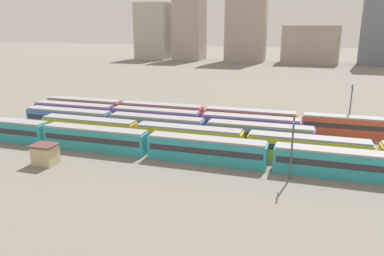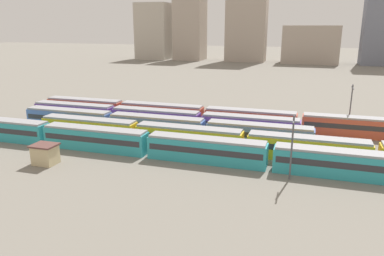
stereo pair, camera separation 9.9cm
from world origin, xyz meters
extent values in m
plane|color=slate|center=(0.00, 10.40, 0.00)|extent=(600.00, 600.00, 0.00)
cube|color=teal|center=(-12.44, 0.00, 1.70)|extent=(18.00, 3.00, 3.40)
cube|color=#2D2D33|center=(-12.44, 0.00, 2.11)|extent=(17.20, 3.06, 0.90)
cube|color=#939399|center=(-12.44, 0.00, 3.57)|extent=(17.60, 2.70, 0.35)
cube|color=teal|center=(6.46, 0.00, 1.70)|extent=(18.00, 3.00, 3.40)
cube|color=#2D2D33|center=(6.46, 0.00, 2.11)|extent=(17.20, 3.06, 0.90)
cube|color=#939399|center=(6.46, 0.00, 3.57)|extent=(17.60, 2.70, 0.35)
cube|color=teal|center=(25.36, 0.00, 1.70)|extent=(18.00, 3.00, 3.40)
cube|color=#2D2D33|center=(25.36, 0.00, 2.11)|extent=(17.20, 3.06, 0.90)
cube|color=#939399|center=(25.36, 0.00, 3.57)|extent=(17.60, 2.70, 0.35)
cube|color=teal|center=(44.26, 0.00, 1.70)|extent=(18.00, 3.00, 3.40)
cube|color=#2D2D33|center=(44.26, 0.00, 2.11)|extent=(17.20, 3.06, 0.90)
cube|color=#939399|center=(44.26, 0.00, 3.57)|extent=(17.60, 2.70, 0.35)
cube|color=yellow|center=(1.99, 5.20, 1.70)|extent=(18.00, 3.00, 3.40)
cube|color=#2D2D33|center=(1.99, 5.20, 2.11)|extent=(17.20, 3.06, 0.90)
cube|color=#939399|center=(1.99, 5.20, 3.57)|extent=(17.60, 2.70, 0.35)
cube|color=yellow|center=(20.89, 5.20, 1.70)|extent=(18.00, 3.00, 3.40)
cube|color=#2D2D33|center=(20.89, 5.20, 2.11)|extent=(17.20, 3.06, 0.90)
cube|color=#939399|center=(20.89, 5.20, 3.57)|extent=(17.60, 2.70, 0.35)
cube|color=yellow|center=(39.79, 5.20, 1.70)|extent=(18.00, 3.00, 3.40)
cube|color=#2D2D33|center=(39.79, 5.20, 2.11)|extent=(17.20, 3.06, 0.90)
cube|color=#939399|center=(39.79, 5.20, 3.57)|extent=(17.60, 2.70, 0.35)
cube|color=#4C70BC|center=(-5.95, 10.40, 1.70)|extent=(18.00, 3.00, 3.40)
cube|color=#2D2D33|center=(-5.95, 10.40, 2.11)|extent=(17.20, 3.06, 0.90)
cube|color=#939399|center=(-5.95, 10.40, 3.57)|extent=(17.60, 2.70, 0.35)
cube|color=#4C70BC|center=(12.95, 10.40, 1.70)|extent=(18.00, 3.00, 3.40)
cube|color=#2D2D33|center=(12.95, 10.40, 2.11)|extent=(17.20, 3.06, 0.90)
cube|color=#939399|center=(12.95, 10.40, 3.57)|extent=(17.60, 2.70, 0.35)
cube|color=#4C70BC|center=(31.85, 10.40, 1.70)|extent=(18.00, 3.00, 3.40)
cube|color=#2D2D33|center=(31.85, 10.40, 2.11)|extent=(17.20, 3.06, 0.90)
cube|color=#939399|center=(31.85, 10.40, 3.57)|extent=(17.60, 2.70, 0.35)
cube|color=#6B429E|center=(-8.30, 15.60, 1.70)|extent=(18.00, 3.00, 3.40)
cube|color=#2D2D33|center=(-8.30, 15.60, 2.11)|extent=(17.20, 3.06, 0.90)
cube|color=#939399|center=(-8.30, 15.60, 3.57)|extent=(17.60, 2.70, 0.35)
cube|color=#6B429E|center=(10.60, 15.60, 1.70)|extent=(18.00, 3.00, 3.40)
cube|color=#2D2D33|center=(10.60, 15.60, 2.11)|extent=(17.20, 3.06, 0.90)
cube|color=#939399|center=(10.60, 15.60, 3.57)|extent=(17.60, 2.70, 0.35)
cube|color=#6B429E|center=(29.50, 15.60, 1.70)|extent=(18.00, 3.00, 3.40)
cube|color=#2D2D33|center=(29.50, 15.60, 2.11)|extent=(17.20, 3.06, 0.90)
cube|color=#939399|center=(29.50, 15.60, 3.57)|extent=(17.60, 2.70, 0.35)
cube|color=#BC4C38|center=(-9.12, 20.80, 1.70)|extent=(18.00, 3.00, 3.40)
cube|color=#2D2D33|center=(-9.12, 20.80, 2.11)|extent=(17.20, 3.06, 0.90)
cube|color=#939399|center=(-9.12, 20.80, 3.57)|extent=(17.60, 2.70, 0.35)
cube|color=#BC4C38|center=(9.78, 20.80, 1.70)|extent=(18.00, 3.00, 3.40)
cube|color=#2D2D33|center=(9.78, 20.80, 2.11)|extent=(17.20, 3.06, 0.90)
cube|color=#939399|center=(9.78, 20.80, 3.57)|extent=(17.60, 2.70, 0.35)
cube|color=#BC4C38|center=(28.68, 20.80, 1.70)|extent=(18.00, 3.00, 3.40)
cube|color=#2D2D33|center=(28.68, 20.80, 2.11)|extent=(17.20, 3.06, 0.90)
cube|color=#939399|center=(28.68, 20.80, 3.57)|extent=(17.60, 2.70, 0.35)
cube|color=#BC4C38|center=(47.58, 20.80, 1.70)|extent=(18.00, 3.00, 3.40)
cube|color=#2D2D33|center=(47.58, 20.80, 2.11)|extent=(17.20, 3.06, 0.90)
cube|color=#939399|center=(47.58, 20.80, 3.57)|extent=(17.60, 2.70, 0.35)
cylinder|color=#4C4C51|center=(37.73, -3.10, 4.37)|extent=(0.24, 0.24, 8.74)
cube|color=#47474C|center=(37.73, -3.10, 8.14)|extent=(0.16, 3.20, 0.16)
cylinder|color=#4C4C51|center=(47.11, 23.80, 4.59)|extent=(0.24, 0.24, 9.19)
cube|color=#47474C|center=(47.11, 23.80, 8.59)|extent=(0.16, 3.20, 0.16)
cube|color=#C6B284|center=(2.93, -8.06, 1.40)|extent=(3.20, 2.60, 2.80)
cube|color=brown|center=(2.93, -8.06, 2.92)|extent=(3.60, 3.00, 0.24)
cube|color=#B2A899|center=(-50.65, 159.85, 16.10)|extent=(18.70, 17.72, 32.19)
cube|color=#A89989|center=(-28.48, 159.85, 18.69)|extent=(16.18, 16.06, 37.38)
cube|color=#A89989|center=(4.18, 159.85, 24.15)|extent=(21.75, 12.13, 48.30)
cube|color=#A89989|center=(38.64, 159.85, 9.78)|extent=(28.81, 17.37, 19.56)
camera|label=1|loc=(38.99, -50.75, 19.95)|focal=34.69mm
camera|label=2|loc=(39.09, -50.72, 19.95)|focal=34.69mm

